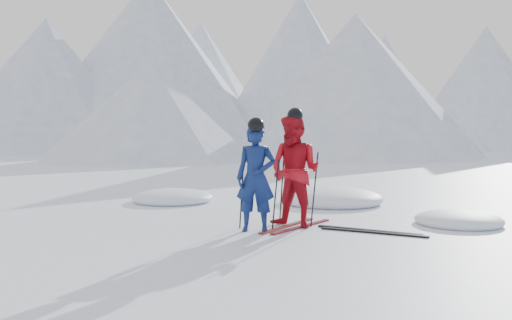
% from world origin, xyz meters
% --- Properties ---
extents(ground, '(160.00, 160.00, 0.00)m').
position_xyz_m(ground, '(0.00, 0.00, 0.00)').
color(ground, white).
rests_on(ground, ground).
extents(mountain_range, '(106.15, 62.94, 15.53)m').
position_xyz_m(mountain_range, '(5.71, 35.31, 6.72)').
color(mountain_range, '#B2BCD1').
rests_on(mountain_range, ground).
extents(skier_blue, '(0.69, 0.52, 1.71)m').
position_xyz_m(skier_blue, '(-1.21, -0.30, 0.86)').
color(skier_blue, '#0D1E53').
rests_on(skier_blue, ground).
extents(skier_red, '(1.07, 0.93, 1.88)m').
position_xyz_m(skier_red, '(-0.74, 0.30, 0.94)').
color(skier_red, '#B50E1A').
rests_on(skier_red, ground).
extents(pole_blue_left, '(0.12, 0.08, 1.14)m').
position_xyz_m(pole_blue_left, '(-1.51, -0.15, 0.57)').
color(pole_blue_left, black).
rests_on(pole_blue_left, ground).
extents(pole_blue_right, '(0.12, 0.07, 1.14)m').
position_xyz_m(pole_blue_right, '(-0.96, -0.05, 0.57)').
color(pole_blue_right, black).
rests_on(pole_blue_right, ground).
extents(pole_red_left, '(0.12, 0.10, 1.25)m').
position_xyz_m(pole_red_left, '(-1.04, 0.55, 0.63)').
color(pole_red_left, black).
rests_on(pole_red_left, ground).
extents(pole_red_right, '(0.12, 0.09, 1.25)m').
position_xyz_m(pole_red_right, '(-0.44, 0.45, 0.63)').
color(pole_red_right, black).
rests_on(pole_red_right, ground).
extents(ski_worn_left, '(0.47, 1.68, 0.03)m').
position_xyz_m(ski_worn_left, '(-0.86, 0.30, 0.01)').
color(ski_worn_left, black).
rests_on(ski_worn_left, ground).
extents(ski_worn_right, '(0.59, 1.65, 0.03)m').
position_xyz_m(ski_worn_right, '(-0.62, 0.30, 0.01)').
color(ski_worn_right, black).
rests_on(ski_worn_right, ground).
extents(ski_loose_a, '(1.69, 0.36, 0.03)m').
position_xyz_m(ski_loose_a, '(0.48, 0.32, 0.01)').
color(ski_loose_a, black).
rests_on(ski_loose_a, ground).
extents(ski_loose_b, '(1.70, 0.30, 0.03)m').
position_xyz_m(ski_loose_b, '(0.58, 0.17, 0.01)').
color(ski_loose_b, black).
rests_on(ski_loose_b, ground).
extents(snow_lumps, '(7.73, 3.81, 0.50)m').
position_xyz_m(snow_lumps, '(-1.37, 2.86, 0.00)').
color(snow_lumps, white).
rests_on(snow_lumps, ground).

